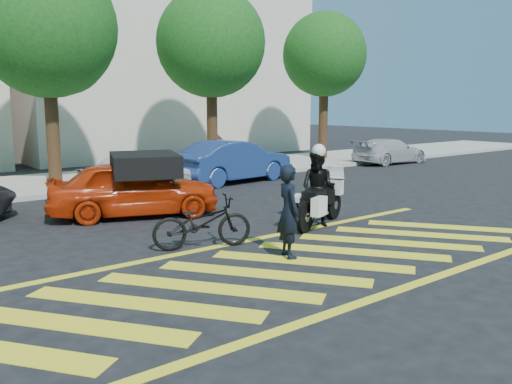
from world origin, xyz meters
TOP-DOWN VIEW (x-y plane):
  - ground at (0.00, 0.00)m, footprint 90.00×90.00m
  - sidewalk at (0.00, 12.00)m, footprint 60.00×5.00m
  - crosswalk at (-0.04, 0.00)m, footprint 12.33×4.00m
  - building_right at (9.00, 21.00)m, footprint 16.00×8.00m
  - tree_center at (0.13, 12.06)m, footprint 4.60×4.60m
  - tree_right at (6.63, 12.06)m, footprint 4.40×4.40m
  - tree_far_right at (13.13, 12.06)m, footprint 4.00×4.00m
  - officer_bike at (0.40, 0.48)m, footprint 0.60×0.73m
  - bicycle at (-0.50, 2.00)m, footprint 2.06×1.30m
  - police_motorcycle at (2.69, 1.99)m, footprint 2.25×1.22m
  - officer_moto at (2.67, 2.00)m, footprint 0.93×1.03m
  - red_convertible at (-0.17, 5.62)m, footprint 4.49×3.05m
  - parked_mid_right at (1.50, 8.68)m, footprint 3.94×2.02m
  - parked_right at (5.30, 8.89)m, footprint 4.71×2.07m
  - parked_far_right at (14.60, 9.20)m, footprint 4.08×1.76m
  - pedestrian_right at (6.70, 12.09)m, footprint 1.06×0.64m

SIDE VIEW (x-z plane):
  - ground at x=0.00m, z-range 0.00..0.00m
  - crosswalk at x=-0.04m, z-range 0.00..0.01m
  - sidewalk at x=0.00m, z-range 0.00..0.15m
  - bicycle at x=-0.50m, z-range 0.00..1.02m
  - police_motorcycle at x=2.69m, z-range 0.05..1.08m
  - parked_far_right at x=14.60m, z-range 0.00..1.17m
  - parked_mid_right at x=1.50m, z-range 0.00..1.29m
  - red_convertible at x=-0.17m, z-range 0.00..1.42m
  - parked_right at x=5.30m, z-range 0.00..1.50m
  - officer_bike at x=0.40m, z-range 0.00..1.71m
  - officer_moto at x=2.67m, z-range 0.00..1.75m
  - pedestrian_right at x=6.70m, z-range 0.15..1.84m
  - tree_far_right at x=13.13m, z-range 1.39..8.49m
  - tree_right at x=6.63m, z-range 1.34..8.75m
  - tree_center at x=0.13m, z-range 1.31..8.88m
  - building_right at x=9.00m, z-range 0.00..11.00m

